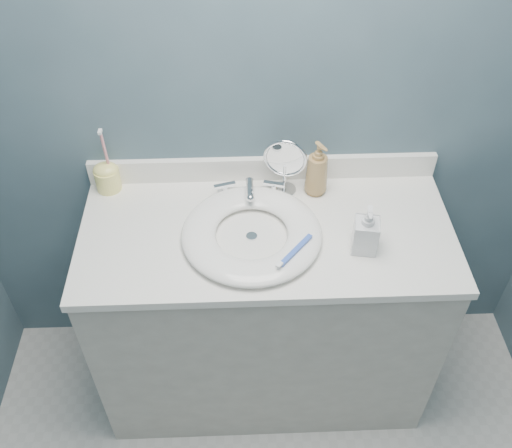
{
  "coord_description": "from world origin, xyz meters",
  "views": [
    {
      "loc": [
        -0.09,
        -0.33,
        2.2
      ],
      "look_at": [
        -0.04,
        0.94,
        0.94
      ],
      "focal_mm": 40.0,
      "sensor_mm": 36.0,
      "label": 1
    }
  ],
  "objects_px": {
    "makeup_mirror": "(285,164)",
    "soap_bottle_clear": "(367,229)",
    "toothbrush_holder": "(107,176)",
    "soap_bottle_amber": "(317,168)"
  },
  "relations": [
    {
      "from": "toothbrush_holder",
      "to": "soap_bottle_amber",
      "type": "bearing_deg",
      "value": -3.52
    },
    {
      "from": "makeup_mirror",
      "to": "soap_bottle_clear",
      "type": "relative_size",
      "value": 1.29
    },
    {
      "from": "makeup_mirror",
      "to": "toothbrush_holder",
      "type": "distance_m",
      "value": 0.61
    },
    {
      "from": "soap_bottle_clear",
      "to": "toothbrush_holder",
      "type": "distance_m",
      "value": 0.9
    },
    {
      "from": "soap_bottle_clear",
      "to": "toothbrush_holder",
      "type": "bearing_deg",
      "value": 169.12
    },
    {
      "from": "soap_bottle_clear",
      "to": "toothbrush_holder",
      "type": "xyz_separation_m",
      "value": [
        -0.84,
        0.32,
        -0.03
      ]
    },
    {
      "from": "makeup_mirror",
      "to": "soap_bottle_clear",
      "type": "bearing_deg",
      "value": -37.2
    },
    {
      "from": "makeup_mirror",
      "to": "toothbrush_holder",
      "type": "xyz_separation_m",
      "value": [
        -0.61,
        0.04,
        -0.06
      ]
    },
    {
      "from": "soap_bottle_clear",
      "to": "toothbrush_holder",
      "type": "relative_size",
      "value": 0.68
    },
    {
      "from": "makeup_mirror",
      "to": "soap_bottle_amber",
      "type": "relative_size",
      "value": 1.07
    }
  ]
}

